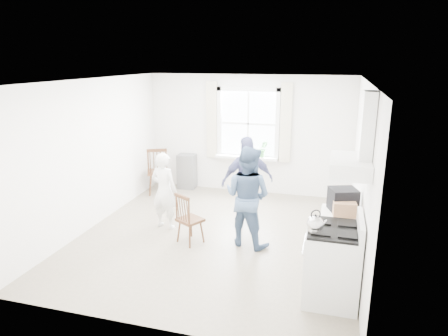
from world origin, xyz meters
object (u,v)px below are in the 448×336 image
gas_stove (332,263)px  person_left (164,191)px  windsor_chair_b (186,214)px  person_right (248,181)px  person_mid (247,196)px  windsor_chair_a (157,166)px  stereo_stack (343,200)px  low_cabinet (338,242)px

gas_stove → person_left: size_ratio=0.81×
gas_stove → windsor_chair_b: size_ratio=1.30×
person_right → windsor_chair_b: bearing=25.1°
person_mid → person_right: size_ratio=1.01×
gas_stove → person_mid: person_mid is taller
person_mid → person_right: bearing=-60.5°
gas_stove → windsor_chair_a: size_ratio=1.05×
gas_stove → person_right: bearing=127.0°
stereo_stack → person_right: person_right is taller
windsor_chair_a → person_right: 2.49m
gas_stove → low_cabinet: (0.07, 0.70, -0.03)m
windsor_chair_a → stereo_stack: bearing=-30.9°
person_left → person_mid: bearing=-179.7°
low_cabinet → person_right: 2.09m
person_left → person_mid: size_ratio=0.84×
stereo_stack → person_right: (-1.61, 1.25, -0.25)m
gas_stove → stereo_stack: stereo_stack is taller
gas_stove → low_cabinet: size_ratio=1.24×
person_right → low_cabinet: bearing=111.1°
stereo_stack → person_right: 2.05m
stereo_stack → gas_stove: bearing=-96.7°
low_cabinet → person_left: 3.06m
stereo_stack → windsor_chair_a: (-3.85, 2.31, -0.41)m
low_cabinet → stereo_stack: stereo_stack is taller
low_cabinet → person_right: (-1.59, 1.32, 0.36)m
windsor_chair_b → person_left: 0.81m
windsor_chair_a → person_left: 1.83m
person_left → windsor_chair_b: bearing=147.7°
person_right → gas_stove: bearing=97.7°
windsor_chair_b → person_mid: size_ratio=0.53×
windsor_chair_b → person_mid: (0.95, 0.28, 0.29)m
windsor_chair_a → person_mid: bearing=-37.6°
person_right → person_left: bearing=-7.3°
gas_stove → person_right: size_ratio=0.69×
windsor_chair_b → person_mid: bearing=16.6°
windsor_chair_b → person_right: person_right is taller
gas_stove → windsor_chair_b: gas_stove is taller
gas_stove → person_mid: 1.84m
low_cabinet → windsor_chair_b: 2.37m
windsor_chair_b → person_right: size_ratio=0.53×
low_cabinet → stereo_stack: 0.61m
low_cabinet → person_mid: size_ratio=0.55×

